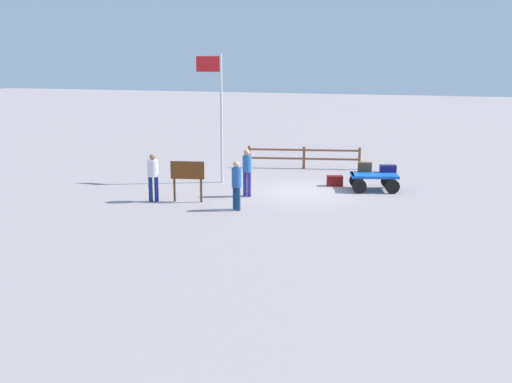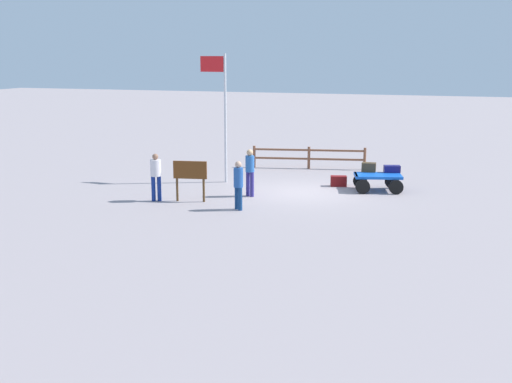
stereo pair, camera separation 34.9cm
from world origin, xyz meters
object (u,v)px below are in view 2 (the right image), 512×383
at_px(worker_supervisor, 250,169).
at_px(signboard, 190,174).
at_px(luggage_cart, 377,179).
at_px(suitcase_maroon, 392,169).
at_px(worker_lead, 238,182).
at_px(suitcase_navy, 369,167).
at_px(flagpole, 222,105).
at_px(worker_trailing, 156,173).
at_px(suitcase_olive, 339,181).

distance_m(worker_supervisor, signboard, 2.20).
xyz_separation_m(luggage_cart, signboard, (5.86, 3.79, 0.52)).
xyz_separation_m(worker_supervisor, signboard, (1.67, 1.44, -0.01)).
bearing_deg(suitcase_maroon, worker_lead, 49.22).
distance_m(suitcase_navy, worker_supervisor, 4.72).
height_order(suitcase_navy, flagpole, flagpole).
distance_m(suitcase_navy, flagpole, 6.15).
bearing_deg(signboard, flagpole, -86.43).
xyz_separation_m(suitcase_maroon, worker_trailing, (7.46, 4.70, 0.23)).
bearing_deg(signboard, suitcase_navy, -142.09).
xyz_separation_m(suitcase_navy, suitcase_olive, (1.13, 0.04, -0.60)).
bearing_deg(flagpole, worker_supervisor, 131.24).
relative_size(luggage_cart, worker_lead, 1.22).
bearing_deg(luggage_cart, worker_trailing, 30.34).
height_order(worker_lead, worker_supervisor, worker_supervisor).
height_order(luggage_cart, flagpole, flagpole).
bearing_deg(suitcase_maroon, luggage_cart, 52.92).
distance_m(suitcase_navy, worker_trailing, 8.03).
bearing_deg(suitcase_olive, suitcase_maroon, -174.63).
distance_m(luggage_cart, suitcase_navy, 0.70).
bearing_deg(suitcase_olive, signboard, 44.19).
bearing_deg(luggage_cart, signboard, 32.94).
bearing_deg(suitcase_navy, suitcase_maroon, -170.53).
relative_size(suitcase_navy, flagpole, 0.11).
xyz_separation_m(suitcase_navy, suitcase_maroon, (-0.85, -0.14, -0.04)).
bearing_deg(luggage_cart, suitcase_navy, -49.12).
height_order(suitcase_navy, worker_supervisor, worker_supervisor).
bearing_deg(suitcase_navy, signboard, 37.91).
bearing_deg(worker_trailing, worker_lead, 174.33).
height_order(flagpole, signboard, flagpole).
height_order(worker_supervisor, flagpole, flagpole).
xyz_separation_m(luggage_cart, worker_lead, (3.87, 4.41, 0.47)).
xyz_separation_m(worker_trailing, signboard, (-1.15, -0.31, -0.02)).
bearing_deg(luggage_cart, flagpole, 1.83).
xyz_separation_m(suitcase_navy, worker_trailing, (6.61, 4.56, 0.19)).
bearing_deg(suitcase_navy, worker_trailing, 34.59).
relative_size(suitcase_olive, signboard, 0.48).
distance_m(suitcase_maroon, worker_trailing, 8.82).
distance_m(luggage_cart, worker_trailing, 8.13).
height_order(suitcase_maroon, worker_supervisor, worker_supervisor).
xyz_separation_m(suitcase_maroon, worker_lead, (4.32, 5.01, 0.16)).
xyz_separation_m(suitcase_olive, worker_lead, (2.34, 4.82, 0.71)).
xyz_separation_m(worker_trailing, worker_supervisor, (-2.82, -1.74, -0.00)).
distance_m(suitcase_maroon, signboard, 7.69).
height_order(suitcase_maroon, flagpole, flagpole).
height_order(luggage_cart, worker_supervisor, worker_supervisor).
bearing_deg(flagpole, worker_trailing, 76.69).
xyz_separation_m(suitcase_maroon, signboard, (6.31, 4.39, 0.21)).
bearing_deg(flagpole, worker_lead, 117.67).
bearing_deg(suitcase_olive, luggage_cart, 164.87).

